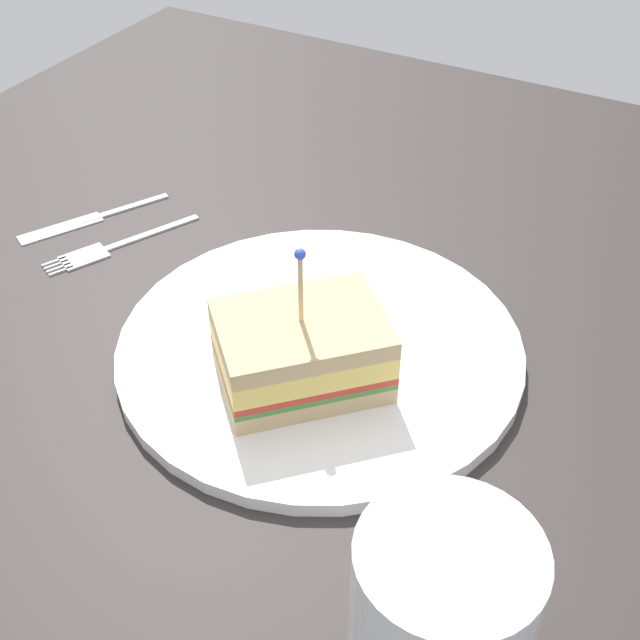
% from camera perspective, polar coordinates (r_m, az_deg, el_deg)
% --- Properties ---
extents(ground_plane, '(1.00, 1.00, 0.02)m').
position_cam_1_polar(ground_plane, '(0.60, 0.00, -2.98)').
color(ground_plane, '#2D2826').
extents(plate, '(0.28, 0.28, 0.01)m').
position_cam_1_polar(plate, '(0.59, 0.00, -1.89)').
color(plate, white).
rests_on(plate, ground_plane).
extents(sandwich_half_center, '(0.13, 0.13, 0.10)m').
position_cam_1_polar(sandwich_half_center, '(0.54, -1.23, -2.05)').
color(sandwich_half_center, tan).
rests_on(sandwich_half_center, plate).
extents(drink_glass, '(0.08, 0.08, 0.11)m').
position_cam_1_polar(drink_glass, '(0.40, 7.95, -19.82)').
color(drink_glass, gold).
rests_on(drink_glass, ground_plane).
extents(fork, '(0.07, 0.13, 0.00)m').
position_cam_1_polar(fork, '(0.71, -14.12, 4.67)').
color(fork, silver).
rests_on(fork, ground_plane).
extents(knife, '(0.07, 0.12, 0.00)m').
position_cam_1_polar(knife, '(0.75, -15.36, 6.49)').
color(knife, silver).
rests_on(knife, ground_plane).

